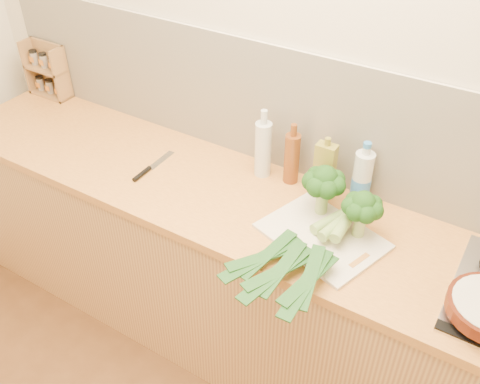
# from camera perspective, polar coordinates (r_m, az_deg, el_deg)

# --- Properties ---
(room_shell) EXTENTS (3.50, 3.50, 3.50)m
(room_shell) POSITION_cam_1_polar(r_m,az_deg,el_deg) (2.18, 6.78, 7.98)
(room_shell) COLOR beige
(room_shell) RESTS_ON ground
(counter) EXTENTS (3.20, 0.62, 0.90)m
(counter) POSITION_cam_1_polar(r_m,az_deg,el_deg) (2.43, 2.47, -9.92)
(counter) COLOR tan
(counter) RESTS_ON ground
(chopping_board) EXTENTS (0.50, 0.43, 0.01)m
(chopping_board) POSITION_cam_1_polar(r_m,az_deg,el_deg) (2.00, 8.74, -4.66)
(chopping_board) COLOR white
(chopping_board) RESTS_ON counter
(broccoli_left) EXTENTS (0.16, 0.17, 0.21)m
(broccoli_left) POSITION_cam_1_polar(r_m,az_deg,el_deg) (2.01, 8.97, 1.04)
(broccoli_left) COLOR #9EB86B
(broccoli_left) RESTS_ON chopping_board
(broccoli_right) EXTENTS (0.15, 0.15, 0.19)m
(broccoli_right) POSITION_cam_1_polar(r_m,az_deg,el_deg) (1.94, 12.95, -1.57)
(broccoli_right) COLOR #9EB86B
(broccoli_right) RESTS_ON chopping_board
(leek_front) EXTENTS (0.29, 0.65, 0.04)m
(leek_front) POSITION_cam_1_polar(r_m,az_deg,el_deg) (1.98, 7.78, -4.05)
(leek_front) COLOR white
(leek_front) RESTS_ON chopping_board
(leek_mid) EXTENTS (0.20, 0.67, 0.04)m
(leek_mid) POSITION_cam_1_polar(r_m,az_deg,el_deg) (1.92, 8.66, -4.80)
(leek_mid) COLOR white
(leek_mid) RESTS_ON chopping_board
(leek_back) EXTENTS (0.11, 0.65, 0.04)m
(leek_back) POSITION_cam_1_polar(r_m,az_deg,el_deg) (1.89, 9.92, -5.16)
(leek_back) COLOR white
(leek_back) RESTS_ON chopping_board
(chefs_knife) EXTENTS (0.03, 0.27, 0.02)m
(chefs_knife) POSITION_cam_1_polar(r_m,az_deg,el_deg) (2.34, -9.91, 2.29)
(chefs_knife) COLOR silver
(chefs_knife) RESTS_ON counter
(spice_rack) EXTENTS (0.24, 0.10, 0.29)m
(spice_rack) POSITION_cam_1_polar(r_m,az_deg,el_deg) (3.04, -19.73, 11.89)
(spice_rack) COLOR #A06C44
(spice_rack) RESTS_ON counter
(oil_tin) EXTENTS (0.08, 0.05, 0.27)m
(oil_tin) POSITION_cam_1_polar(r_m,az_deg,el_deg) (2.13, 8.98, 2.30)
(oil_tin) COLOR olive
(oil_tin) RESTS_ON counter
(glass_bottle) EXTENTS (0.07, 0.07, 0.31)m
(glass_bottle) POSITION_cam_1_polar(r_m,az_deg,el_deg) (2.23, 2.47, 4.69)
(glass_bottle) COLOR silver
(glass_bottle) RESTS_ON counter
(amber_bottle) EXTENTS (0.06, 0.06, 0.27)m
(amber_bottle) POSITION_cam_1_polar(r_m,az_deg,el_deg) (2.20, 5.55, 3.67)
(amber_bottle) COLOR brown
(amber_bottle) RESTS_ON counter
(water_bottle) EXTENTS (0.08, 0.08, 0.25)m
(water_bottle) POSITION_cam_1_polar(r_m,az_deg,el_deg) (2.14, 12.84, 1.33)
(water_bottle) COLOR silver
(water_bottle) RESTS_ON counter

